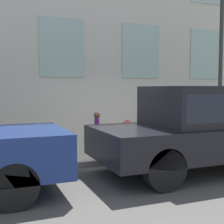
{
  "coord_description": "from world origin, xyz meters",
  "views": [
    {
      "loc": [
        -6.8,
        3.64,
        1.83
      ],
      "look_at": [
        0.76,
        0.6,
        1.21
      ],
      "focal_mm": 50.0,
      "sensor_mm": 36.0,
      "label": 1
    }
  ],
  "objects_px": {
    "person": "(97,128)",
    "street_lamp": "(222,18)",
    "fire_hydrant": "(127,136)",
    "parked_car_charcoal_near": "(202,125)"
  },
  "relations": [
    {
      "from": "fire_hydrant",
      "to": "street_lamp",
      "type": "xyz_separation_m",
      "value": [
        0.33,
        -3.33,
        3.41
      ]
    },
    {
      "from": "person",
      "to": "street_lamp",
      "type": "relative_size",
      "value": 0.17
    },
    {
      "from": "fire_hydrant",
      "to": "person",
      "type": "height_order",
      "value": "person"
    },
    {
      "from": "fire_hydrant",
      "to": "parked_car_charcoal_near",
      "type": "relative_size",
      "value": 0.18
    },
    {
      "from": "parked_car_charcoal_near",
      "to": "street_lamp",
      "type": "xyz_separation_m",
      "value": [
        2.16,
        -2.35,
        2.96
      ]
    },
    {
      "from": "person",
      "to": "street_lamp",
      "type": "height_order",
      "value": "street_lamp"
    },
    {
      "from": "person",
      "to": "parked_car_charcoal_near",
      "type": "distance_m",
      "value": 2.73
    },
    {
      "from": "fire_hydrant",
      "to": "street_lamp",
      "type": "height_order",
      "value": "street_lamp"
    },
    {
      "from": "parked_car_charcoal_near",
      "to": "street_lamp",
      "type": "distance_m",
      "value": 4.36
    },
    {
      "from": "person",
      "to": "fire_hydrant",
      "type": "bearing_deg",
      "value": -5.05
    }
  ]
}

